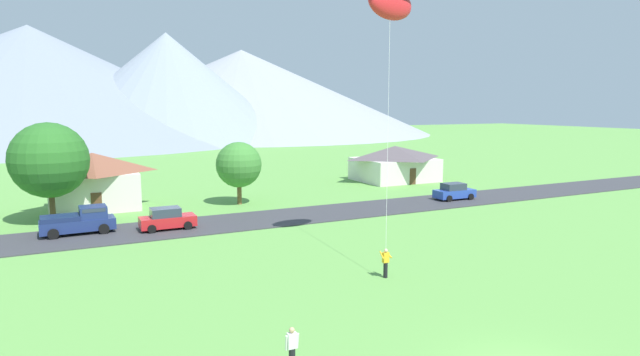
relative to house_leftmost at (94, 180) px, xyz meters
The scene contains 13 objects.
road_strip 16.71m from the house_leftmost, 43.47° to the right, with size 160.00×6.73×0.08m, color #38383D.
mountain_east_ridge 99.75m from the house_leftmost, 75.72° to the left, with size 70.22×70.22×29.13m, color gray.
mountain_far_east_ridge 135.89m from the house_leftmost, 66.26° to the left, with size 128.49×128.49×28.45m, color #8E939E.
mountain_central_ridge 116.97m from the house_leftmost, 94.48° to the left, with size 133.83×133.83×31.57m, color gray.
house_leftmost is the anchor object (origin of this frame).
house_left_center 36.10m from the house_leftmost, ahead, with size 10.10×8.52×4.48m.
tree_near_left 13.46m from the house_leftmost, 15.71° to the right, with size 4.44×4.44×6.13m.
tree_center 6.41m from the house_leftmost, 125.68° to the right, with size 6.17×6.17×8.30m.
parked_car_red_west_end 12.54m from the house_leftmost, 68.39° to the right, with size 4.20×2.08×1.68m.
parked_car_blue_mid_west 35.22m from the house_leftmost, 18.54° to the right, with size 4.27×2.21×1.68m.
pickup_truck_navy_west_side 10.34m from the house_leftmost, 98.95° to the right, with size 5.26×2.46×1.99m.
kite_flyer_with_kite 32.05m from the house_leftmost, 55.17° to the right, with size 5.52×6.22×17.25m.
watcher_person 36.41m from the house_leftmost, 82.70° to the right, with size 0.56×0.24×1.68m.
Camera 1 is at (-14.42, -12.53, 9.64)m, focal length 29.52 mm.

